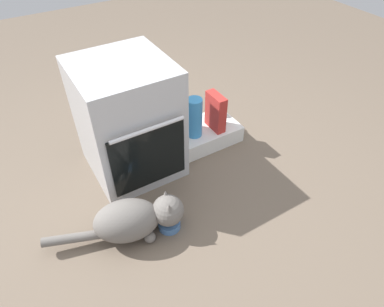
{
  "coord_description": "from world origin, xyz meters",
  "views": [
    {
      "loc": [
        -0.6,
        -1.21,
        1.67
      ],
      "look_at": [
        0.22,
        0.15,
        0.25
      ],
      "focal_mm": 31.58,
      "sensor_mm": 36.0,
      "label": 1
    }
  ],
  "objects_px": {
    "cereal_box": "(216,112)",
    "cat": "(135,219)",
    "soda_can": "(213,107)",
    "pantry_cabinet": "(205,133)",
    "water_bottle": "(194,118)",
    "oven": "(128,120)",
    "food_bowl": "(169,224)"
  },
  "relations": [
    {
      "from": "oven",
      "to": "cereal_box",
      "type": "distance_m",
      "value": 0.65
    },
    {
      "from": "water_bottle",
      "to": "cereal_box",
      "type": "xyz_separation_m",
      "value": [
        0.18,
        -0.01,
        -0.01
      ]
    },
    {
      "from": "cat",
      "to": "cereal_box",
      "type": "relative_size",
      "value": 2.76
    },
    {
      "from": "pantry_cabinet",
      "to": "food_bowl",
      "type": "relative_size",
      "value": 3.83
    },
    {
      "from": "food_bowl",
      "to": "oven",
      "type": "bearing_deg",
      "value": 85.94
    },
    {
      "from": "pantry_cabinet",
      "to": "soda_can",
      "type": "relative_size",
      "value": 4.19
    },
    {
      "from": "oven",
      "to": "cat",
      "type": "bearing_deg",
      "value": -112.38
    },
    {
      "from": "water_bottle",
      "to": "pantry_cabinet",
      "type": "bearing_deg",
      "value": 17.8
    },
    {
      "from": "pantry_cabinet",
      "to": "water_bottle",
      "type": "height_order",
      "value": "water_bottle"
    },
    {
      "from": "oven",
      "to": "food_bowl",
      "type": "xyz_separation_m",
      "value": [
        -0.04,
        -0.6,
        -0.36
      ]
    },
    {
      "from": "food_bowl",
      "to": "water_bottle",
      "type": "relative_size",
      "value": 0.44
    },
    {
      "from": "pantry_cabinet",
      "to": "oven",
      "type": "bearing_deg",
      "value": 177.5
    },
    {
      "from": "pantry_cabinet",
      "to": "cereal_box",
      "type": "height_order",
      "value": "cereal_box"
    },
    {
      "from": "food_bowl",
      "to": "water_bottle",
      "type": "bearing_deg",
      "value": 47.15
    },
    {
      "from": "pantry_cabinet",
      "to": "soda_can",
      "type": "height_order",
      "value": "soda_can"
    },
    {
      "from": "food_bowl",
      "to": "cereal_box",
      "type": "xyz_separation_m",
      "value": [
        0.68,
        0.54,
        0.24
      ]
    },
    {
      "from": "cat",
      "to": "water_bottle",
      "type": "xyz_separation_m",
      "value": [
        0.69,
        0.49,
        0.14
      ]
    },
    {
      "from": "oven",
      "to": "soda_can",
      "type": "xyz_separation_m",
      "value": [
        0.72,
        0.09,
        -0.2
      ]
    },
    {
      "from": "oven",
      "to": "pantry_cabinet",
      "type": "xyz_separation_m",
      "value": [
        0.58,
        -0.03,
        -0.32
      ]
    },
    {
      "from": "water_bottle",
      "to": "soda_can",
      "type": "distance_m",
      "value": 0.31
    },
    {
      "from": "cat",
      "to": "oven",
      "type": "bearing_deg",
      "value": 84.68
    },
    {
      "from": "oven",
      "to": "soda_can",
      "type": "bearing_deg",
      "value": 7.12
    },
    {
      "from": "oven",
      "to": "water_bottle",
      "type": "height_order",
      "value": "oven"
    },
    {
      "from": "cat",
      "to": "water_bottle",
      "type": "relative_size",
      "value": 2.58
    },
    {
      "from": "cat",
      "to": "soda_can",
      "type": "bearing_deg",
      "value": 51.07
    },
    {
      "from": "water_bottle",
      "to": "cereal_box",
      "type": "relative_size",
      "value": 1.07
    },
    {
      "from": "pantry_cabinet",
      "to": "food_bowl",
      "type": "distance_m",
      "value": 0.85
    },
    {
      "from": "oven",
      "to": "cat",
      "type": "height_order",
      "value": "oven"
    },
    {
      "from": "soda_can",
      "to": "cereal_box",
      "type": "bearing_deg",
      "value": -118.1
    },
    {
      "from": "cereal_box",
      "to": "cat",
      "type": "bearing_deg",
      "value": -150.87
    },
    {
      "from": "cereal_box",
      "to": "pantry_cabinet",
      "type": "bearing_deg",
      "value": 144.48
    },
    {
      "from": "water_bottle",
      "to": "soda_can",
      "type": "xyz_separation_m",
      "value": [
        0.26,
        0.15,
        -0.09
      ]
    }
  ]
}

